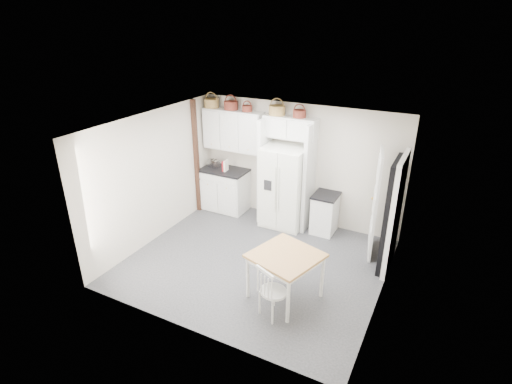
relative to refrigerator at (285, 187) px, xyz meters
The scene contains 27 objects.
floor 1.85m from the refrigerator, 84.71° to the right, with size 4.50×4.50×0.00m, color #2A2A2F.
ceiling 2.37m from the refrigerator, 84.71° to the right, with size 4.50×4.50×0.00m, color white.
wall_back 0.58m from the refrigerator, 68.44° to the left, with size 4.50×4.50×0.00m, color beige.
wall_left 2.68m from the refrigerator, 142.35° to the right, with size 4.00×4.00×0.00m, color beige.
wall_right 2.93m from the refrigerator, 34.02° to the right, with size 4.00×4.00×0.00m, color beige.
refrigerator is the anchor object (origin of this frame).
base_cab_left 1.59m from the refrigerator, behind, with size 1.03×0.65×0.95m, color white.
base_cab_right 1.02m from the refrigerator, ahead, with size 0.46×0.56×0.82m, color white.
dining_table 2.55m from the refrigerator, 65.97° to the right, with size 0.97×0.97×0.80m, color #976426.
windsor_chair 2.99m from the refrigerator, 69.42° to the right, with size 0.43×0.39×0.87m, color white.
counter_left 1.54m from the refrigerator, behind, with size 1.07×0.69×0.04m, color black.
counter_right 0.90m from the refrigerator, ahead, with size 0.50×0.59×0.04m, color black.
toaster 1.84m from the refrigerator, behind, with size 0.26×0.15×0.18m, color silver.
cookbook_red 1.50m from the refrigerator, behind, with size 0.03×0.16×0.24m, color #B0131C.
cookbook_cream 1.46m from the refrigerator, behind, with size 0.04×0.17×0.25m, color white.
basket_upper_a 2.47m from the refrigerator, behind, with size 0.33×0.33×0.19m, color brown.
basket_upper_b 2.11m from the refrigerator, behind, with size 0.31×0.31×0.18m, color #571910.
basket_upper_c 1.84m from the refrigerator, 168.17° to the left, with size 0.22×0.22×0.13m, color #571910.
basket_bridge_a 1.61m from the refrigerator, 145.81° to the left, with size 0.34×0.34×0.19m, color brown.
basket_bridge_b 1.57m from the refrigerator, 49.04° to the left, with size 0.27×0.27×0.15m, color #571910.
upper_cabinet 1.70m from the refrigerator, behind, with size 1.40×0.34×0.90m, color white.
bridge_cabinet 1.26m from the refrigerator, 90.00° to the left, with size 1.12×0.34×0.45m, color white.
fridge_panel_left 0.58m from the refrigerator, behind, with size 0.08×0.60×2.30m, color white.
fridge_panel_right 0.58m from the refrigerator, ahead, with size 0.08×0.60×2.30m, color white.
trim_post 2.11m from the refrigerator, behind, with size 0.09×0.09×2.60m, color black.
doorway_void 2.40m from the refrigerator, 15.03° to the right, with size 0.18×0.85×2.05m, color black.
door_slab 1.98m from the refrigerator, ahead, with size 0.80×0.04×2.05m, color white.
Camera 1 is at (2.88, -5.58, 4.23)m, focal length 28.00 mm.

